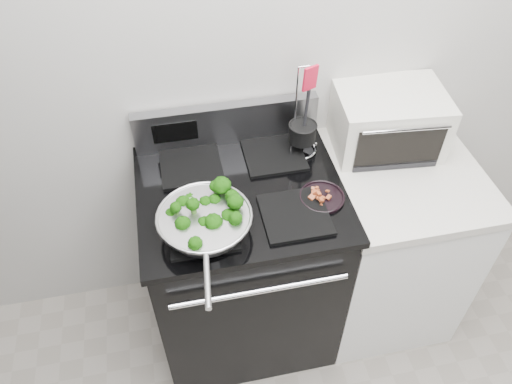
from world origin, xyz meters
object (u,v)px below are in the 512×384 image
object	(u,v)px
bacon_plate	(322,195)
gas_range	(243,262)
skillet	(205,222)
utensil_holder	(302,137)
toaster_oven	(388,120)

from	to	relation	value
bacon_plate	gas_range	bearing A→B (deg)	159.68
skillet	utensil_holder	bearing A→B (deg)	44.17
gas_range	utensil_holder	bearing A→B (deg)	31.27
utensil_holder	gas_range	bearing A→B (deg)	-169.53
skillet	bacon_plate	size ratio (longest dim) A/B	3.10
gas_range	toaster_oven	world-z (taller)	toaster_oven
bacon_plate	utensil_holder	world-z (taller)	utensil_holder
toaster_oven	bacon_plate	bearing A→B (deg)	-136.24
gas_range	bacon_plate	xyz separation A→B (m)	(0.29, -0.11, 0.48)
skillet	utensil_holder	size ratio (longest dim) A/B	1.33
gas_range	skillet	world-z (taller)	gas_range
gas_range	utensil_holder	xyz separation A→B (m)	(0.29, 0.18, 0.53)
bacon_plate	toaster_oven	distance (m)	0.47
gas_range	skillet	size ratio (longest dim) A/B	2.13
bacon_plate	toaster_oven	size ratio (longest dim) A/B	0.37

